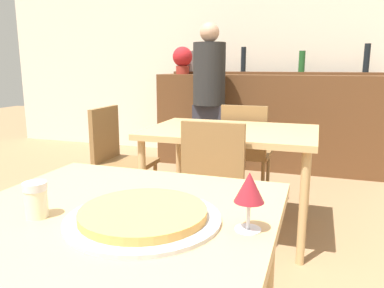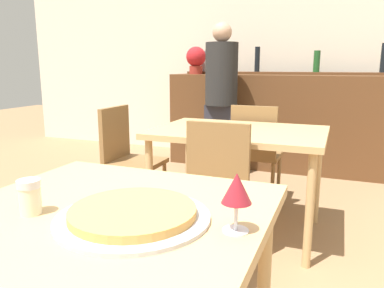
{
  "view_description": "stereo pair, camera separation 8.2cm",
  "coord_description": "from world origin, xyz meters",
  "px_view_note": "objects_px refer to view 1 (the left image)",
  "views": [
    {
      "loc": [
        0.55,
        -0.92,
        1.19
      ],
      "look_at": [
        0.05,
        0.55,
        0.86
      ],
      "focal_mm": 35.0,
      "sensor_mm": 36.0,
      "label": 1
    },
    {
      "loc": [
        0.63,
        -0.89,
        1.19
      ],
      "look_at": [
        0.05,
        0.55,
        0.86
      ],
      "focal_mm": 35.0,
      "sensor_mm": 36.0,
      "label": 2
    }
  ],
  "objects_px": {
    "wine_glass": "(249,189)",
    "potted_plant": "(182,59)",
    "pizza_tray": "(143,215)",
    "chair_far_side_front": "(207,189)",
    "chair_far_side_left": "(117,154)",
    "chair_far_side_back": "(245,147)",
    "cheese_shaker": "(36,200)",
    "person_standing": "(209,95)"
  },
  "relations": [
    {
      "from": "chair_far_side_front",
      "to": "chair_far_side_left",
      "type": "height_order",
      "value": "same"
    },
    {
      "from": "chair_far_side_back",
      "to": "potted_plant",
      "type": "xyz_separation_m",
      "value": [
        -1.03,
        1.26,
        0.77
      ]
    },
    {
      "from": "chair_far_side_back",
      "to": "chair_far_side_left",
      "type": "distance_m",
      "value": 1.08
    },
    {
      "from": "potted_plant",
      "to": "chair_far_side_back",
      "type": "bearing_deg",
      "value": -50.71
    },
    {
      "from": "chair_far_side_front",
      "to": "wine_glass",
      "type": "relative_size",
      "value": 5.45
    },
    {
      "from": "chair_far_side_left",
      "to": "wine_glass",
      "type": "bearing_deg",
      "value": -140.58
    },
    {
      "from": "wine_glass",
      "to": "chair_far_side_back",
      "type": "bearing_deg",
      "value": 100.68
    },
    {
      "from": "pizza_tray",
      "to": "potted_plant",
      "type": "xyz_separation_m",
      "value": [
        -1.16,
        3.49,
        0.49
      ]
    },
    {
      "from": "cheese_shaker",
      "to": "wine_glass",
      "type": "relative_size",
      "value": 0.65
    },
    {
      "from": "chair_far_side_front",
      "to": "chair_far_side_back",
      "type": "bearing_deg",
      "value": 90.0
    },
    {
      "from": "chair_far_side_left",
      "to": "pizza_tray",
      "type": "bearing_deg",
      "value": -147.76
    },
    {
      "from": "pizza_tray",
      "to": "wine_glass",
      "type": "height_order",
      "value": "wine_glass"
    },
    {
      "from": "pizza_tray",
      "to": "wine_glass",
      "type": "distance_m",
      "value": 0.31
    },
    {
      "from": "person_standing",
      "to": "chair_far_side_back",
      "type": "bearing_deg",
      "value": -53.59
    },
    {
      "from": "chair_far_side_left",
      "to": "potted_plant",
      "type": "bearing_deg",
      "value": 3.73
    },
    {
      "from": "cheese_shaker",
      "to": "potted_plant",
      "type": "height_order",
      "value": "potted_plant"
    },
    {
      "from": "chair_far_side_left",
      "to": "wine_glass",
      "type": "xyz_separation_m",
      "value": [
        1.33,
        -1.61,
        0.37
      ]
    },
    {
      "from": "cheese_shaker",
      "to": "pizza_tray",
      "type": "bearing_deg",
      "value": 13.56
    },
    {
      "from": "chair_far_side_back",
      "to": "cheese_shaker",
      "type": "height_order",
      "value": "chair_far_side_back"
    },
    {
      "from": "chair_far_side_front",
      "to": "cheese_shaker",
      "type": "distance_m",
      "value": 1.19
    },
    {
      "from": "chair_far_side_front",
      "to": "person_standing",
      "type": "distance_m",
      "value": 2.0
    },
    {
      "from": "chair_far_side_left",
      "to": "pizza_tray",
      "type": "height_order",
      "value": "chair_far_side_left"
    },
    {
      "from": "chair_far_side_front",
      "to": "pizza_tray",
      "type": "relative_size",
      "value": 1.98
    },
    {
      "from": "chair_far_side_left",
      "to": "potted_plant",
      "type": "relative_size",
      "value": 2.64
    },
    {
      "from": "chair_far_side_front",
      "to": "pizza_tray",
      "type": "distance_m",
      "value": 1.11
    },
    {
      "from": "cheese_shaker",
      "to": "chair_far_side_front",
      "type": "bearing_deg",
      "value": 81.22
    },
    {
      "from": "chair_far_side_left",
      "to": "person_standing",
      "type": "bearing_deg",
      "value": -15.86
    },
    {
      "from": "pizza_tray",
      "to": "cheese_shaker",
      "type": "distance_m",
      "value": 0.31
    },
    {
      "from": "chair_far_side_left",
      "to": "pizza_tray",
      "type": "xyz_separation_m",
      "value": [
        1.04,
        -1.65,
        0.28
      ]
    },
    {
      "from": "chair_far_side_back",
      "to": "wine_glass",
      "type": "distance_m",
      "value": 2.26
    },
    {
      "from": "wine_glass",
      "to": "potted_plant",
      "type": "xyz_separation_m",
      "value": [
        -1.45,
        3.46,
        0.39
      ]
    },
    {
      "from": "chair_far_side_back",
      "to": "pizza_tray",
      "type": "relative_size",
      "value": 1.98
    },
    {
      "from": "person_standing",
      "to": "potted_plant",
      "type": "bearing_deg",
      "value": 132.91
    },
    {
      "from": "chair_far_side_front",
      "to": "chair_far_side_left",
      "type": "bearing_deg",
      "value": 147.61
    },
    {
      "from": "wine_glass",
      "to": "potted_plant",
      "type": "height_order",
      "value": "potted_plant"
    },
    {
      "from": "pizza_tray",
      "to": "cheese_shaker",
      "type": "height_order",
      "value": "cheese_shaker"
    },
    {
      "from": "person_standing",
      "to": "chair_far_side_left",
      "type": "bearing_deg",
      "value": -105.86
    },
    {
      "from": "person_standing",
      "to": "wine_glass",
      "type": "relative_size",
      "value": 10.17
    },
    {
      "from": "chair_far_side_front",
      "to": "potted_plant",
      "type": "bearing_deg",
      "value": 113.11
    },
    {
      "from": "pizza_tray",
      "to": "cheese_shaker",
      "type": "relative_size",
      "value": 4.22
    },
    {
      "from": "chair_far_side_back",
      "to": "person_standing",
      "type": "bearing_deg",
      "value": -53.59
    },
    {
      "from": "chair_far_side_front",
      "to": "wine_glass",
      "type": "bearing_deg",
      "value": -68.21
    }
  ]
}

